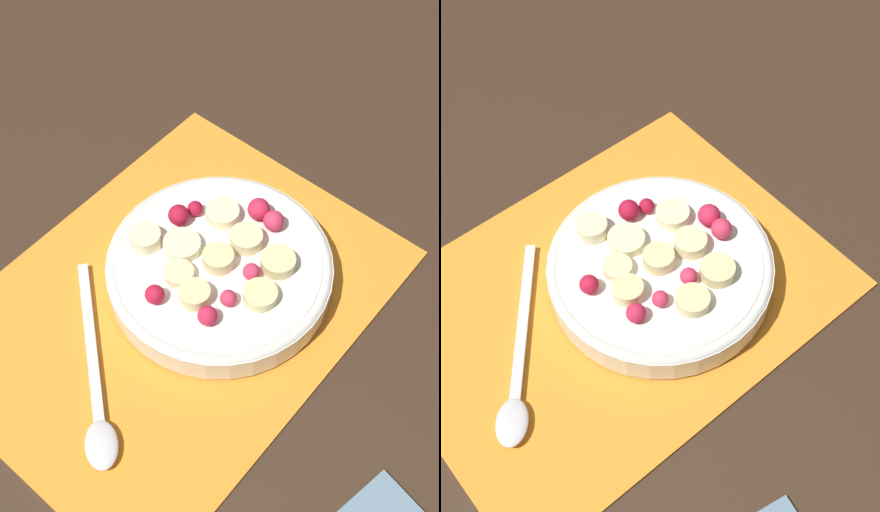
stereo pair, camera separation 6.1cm
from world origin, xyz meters
TOP-DOWN VIEW (x-y plane):
  - ground_plane at (0.00, 0.00)m, footprint 3.00×3.00m
  - placemat at (0.00, 0.00)m, footprint 0.38×0.29m
  - fruit_bowl at (0.04, -0.02)m, footprint 0.20×0.20m
  - spoon at (-0.11, -0.02)m, footprint 0.14×0.16m

SIDE VIEW (x-z plane):
  - ground_plane at x=0.00m, z-range 0.00..0.00m
  - placemat at x=0.00m, z-range 0.00..0.01m
  - spoon at x=-0.11m, z-range 0.01..0.01m
  - fruit_bowl at x=0.04m, z-range 0.00..0.05m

